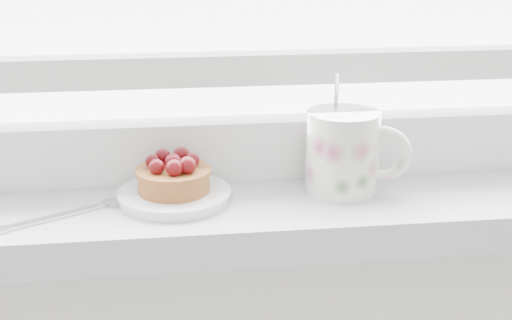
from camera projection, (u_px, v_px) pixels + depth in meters
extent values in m
cube|color=silver|center=(251.00, 211.00, 0.80)|extent=(1.60, 0.20, 0.04)
cube|color=white|center=(244.00, 146.00, 0.85)|extent=(1.30, 0.05, 0.07)
cube|color=white|center=(243.00, 68.00, 0.82)|extent=(1.30, 0.04, 0.04)
cylinder|color=white|center=(174.00, 196.00, 0.78)|extent=(0.12, 0.12, 0.01)
cylinder|color=brown|center=(174.00, 180.00, 0.77)|extent=(0.08, 0.08, 0.03)
cylinder|color=brown|center=(173.00, 171.00, 0.77)|extent=(0.08, 0.08, 0.01)
sphere|color=#40070A|center=(173.00, 162.00, 0.77)|extent=(0.02, 0.02, 0.02)
sphere|color=#40070A|center=(192.00, 160.00, 0.77)|extent=(0.02, 0.02, 0.02)
sphere|color=#40070A|center=(181.00, 155.00, 0.79)|extent=(0.02, 0.02, 0.02)
sphere|color=#40070A|center=(162.00, 157.00, 0.78)|extent=(0.02, 0.02, 0.02)
sphere|color=#40070A|center=(152.00, 161.00, 0.77)|extent=(0.02, 0.02, 0.02)
sphere|color=#40070A|center=(157.00, 167.00, 0.75)|extent=(0.02, 0.02, 0.02)
sphere|color=#40070A|center=(174.00, 168.00, 0.75)|extent=(0.02, 0.02, 0.02)
sphere|color=#40070A|center=(187.00, 165.00, 0.75)|extent=(0.02, 0.02, 0.02)
cylinder|color=silver|center=(342.00, 152.00, 0.79)|extent=(0.11, 0.11, 0.09)
cylinder|color=black|center=(344.00, 115.00, 0.78)|extent=(0.07, 0.07, 0.01)
torus|color=silver|center=(383.00, 154.00, 0.78)|extent=(0.06, 0.04, 0.06)
cylinder|color=silver|center=(336.00, 97.00, 0.79)|extent=(0.01, 0.02, 0.06)
cube|color=silver|center=(44.00, 219.00, 0.73)|extent=(0.09, 0.06, 0.00)
cube|color=silver|center=(99.00, 206.00, 0.76)|extent=(0.02, 0.02, 0.00)
cube|color=silver|center=(118.00, 201.00, 0.77)|extent=(0.04, 0.03, 0.00)
cube|color=silver|center=(146.00, 198.00, 0.78)|extent=(0.03, 0.02, 0.00)
cube|color=silver|center=(143.00, 196.00, 0.79)|extent=(0.03, 0.02, 0.00)
cube|color=silver|center=(141.00, 195.00, 0.79)|extent=(0.03, 0.02, 0.00)
cube|color=silver|center=(138.00, 193.00, 0.80)|extent=(0.03, 0.02, 0.00)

